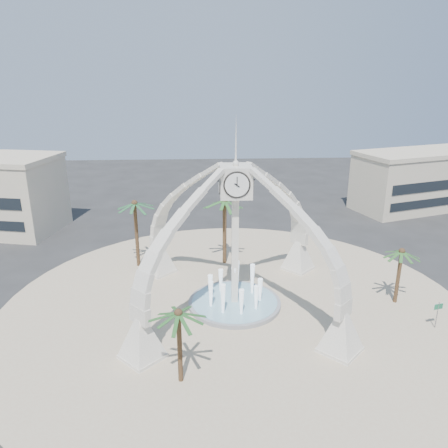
{
  "coord_description": "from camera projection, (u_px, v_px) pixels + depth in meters",
  "views": [
    {
      "loc": [
        -2.78,
        -33.49,
        18.97
      ],
      "look_at": [
        -0.8,
        2.0,
        6.81
      ],
      "focal_mm": 35.0,
      "sensor_mm": 36.0,
      "label": 1
    }
  ],
  "objects": [
    {
      "name": "fountain",
      "position": [
        235.0,
        302.0,
        37.83
      ],
      "size": [
        8.0,
        8.0,
        3.62
      ],
      "color": "gray",
      "rests_on": "ground"
    },
    {
      "name": "street_sign",
      "position": [
        438.0,
        310.0,
        33.94
      ],
      "size": [
        0.84,
        0.21,
        2.32
      ],
      "rotation": [
        0.0,
        0.0,
        0.23
      ],
      "color": "slate",
      "rests_on": "ground"
    },
    {
      "name": "building_ne",
      "position": [
        422.0,
        179.0,
        64.55
      ],
      "size": [
        21.87,
        14.17,
        8.6
      ],
      "rotation": [
        0.0,
        0.0,
        0.31
      ],
      "color": "#C1B797",
      "rests_on": "ground"
    },
    {
      "name": "plaza",
      "position": [
        234.0,
        305.0,
        37.92
      ],
      "size": [
        40.0,
        40.0,
        0.06
      ],
      "primitive_type": "cylinder",
      "color": "#BEAE8D",
      "rests_on": "ground"
    },
    {
      "name": "clock_tower",
      "position": [
        235.0,
        235.0,
        35.82
      ],
      "size": [
        17.94,
        17.94,
        16.3
      ],
      "color": "silver",
      "rests_on": "ground"
    },
    {
      "name": "palm_north",
      "position": [
        225.0,
        201.0,
        44.28
      ],
      "size": [
        4.99,
        4.99,
        7.74
      ],
      "rotation": [
        0.0,
        0.0,
        0.17
      ],
      "color": "brown",
      "rests_on": "ground"
    },
    {
      "name": "palm_south",
      "position": [
        178.0,
        314.0,
        26.92
      ],
      "size": [
        4.36,
        4.36,
        5.7
      ],
      "rotation": [
        0.0,
        0.0,
        0.36
      ],
      "color": "brown",
      "rests_on": "ground"
    },
    {
      "name": "palm_west",
      "position": [
        135.0,
        204.0,
        43.57
      ],
      "size": [
        4.67,
        4.67,
        7.58
      ],
      "rotation": [
        0.0,
        0.0,
        -0.23
      ],
      "color": "brown",
      "rests_on": "ground"
    },
    {
      "name": "ground",
      "position": [
        234.0,
        305.0,
        37.92
      ],
      "size": [
        140.0,
        140.0,
        0.0
      ],
      "primitive_type": "plane",
      "color": "#282828",
      "rests_on": "ground"
    },
    {
      "name": "palm_east",
      "position": [
        402.0,
        252.0,
        36.85
      ],
      "size": [
        4.03,
        4.03,
        5.51
      ],
      "rotation": [
        0.0,
        0.0,
        0.19
      ],
      "color": "brown",
      "rests_on": "ground"
    }
  ]
}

